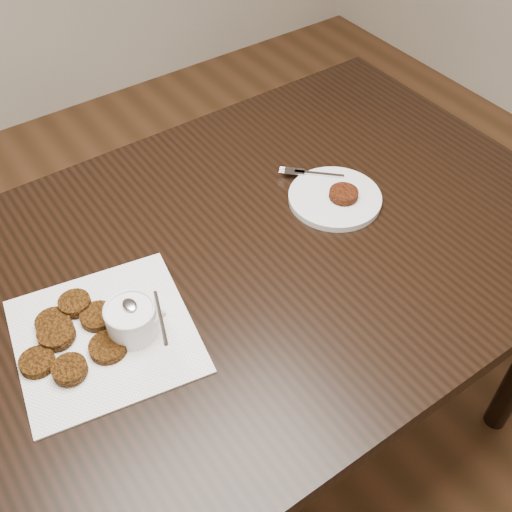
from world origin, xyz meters
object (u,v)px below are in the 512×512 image
(plate_with_patty, at_px, (335,195))
(napkin, at_px, (105,336))
(table, at_px, (245,362))
(sauce_ramekin, at_px, (129,308))

(plate_with_patty, bearing_deg, napkin, -175.34)
(table, bearing_deg, plate_with_patty, 3.78)
(table, distance_m, napkin, 0.49)
(table, relative_size, plate_with_patty, 7.07)
(sauce_ramekin, distance_m, plate_with_patty, 0.51)
(table, distance_m, plate_with_patty, 0.46)
(sauce_ramekin, height_order, plate_with_patty, sauce_ramekin)
(plate_with_patty, bearing_deg, sauce_ramekin, -172.60)
(sauce_ramekin, bearing_deg, plate_with_patty, 7.40)
(napkin, bearing_deg, sauce_ramekin, -24.22)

